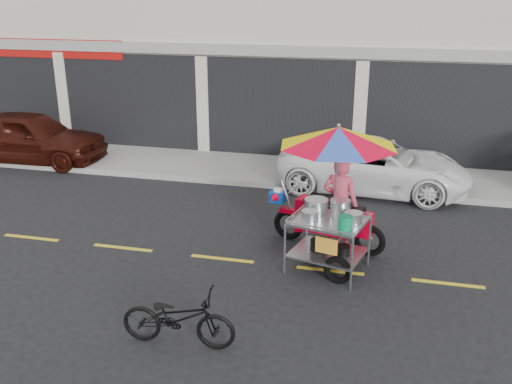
% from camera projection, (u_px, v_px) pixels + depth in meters
% --- Properties ---
extents(ground, '(90.00, 90.00, 0.00)m').
position_uv_depth(ground, '(330.00, 271.00, 10.11)').
color(ground, black).
extents(sidewalk, '(45.00, 3.00, 0.15)m').
position_uv_depth(sidewalk, '(354.00, 173.00, 15.11)').
color(sidewalk, gray).
rests_on(sidewalk, ground).
extents(shophouse_block, '(36.00, 8.11, 10.40)m').
position_uv_depth(shophouse_block, '(466.00, 4.00, 17.72)').
color(shophouse_block, beige).
rests_on(shophouse_block, ground).
extents(centerline, '(42.00, 0.10, 0.01)m').
position_uv_depth(centerline, '(330.00, 271.00, 10.11)').
color(centerline, gold).
rests_on(centerline, ground).
extents(maroon_sedan, '(4.37, 1.87, 1.47)m').
position_uv_depth(maroon_sedan, '(29.00, 137.00, 16.13)').
color(maroon_sedan, black).
rests_on(maroon_sedan, ground).
extents(white_pickup, '(4.73, 2.38, 1.28)m').
position_uv_depth(white_pickup, '(374.00, 165.00, 13.91)').
color(white_pickup, white).
rests_on(white_pickup, ground).
extents(near_bicycle, '(1.65, 0.65, 0.85)m').
position_uv_depth(near_bicycle, '(178.00, 318.00, 7.90)').
color(near_bicycle, black).
rests_on(near_bicycle, ground).
extents(food_vendor_rig, '(2.62, 2.53, 2.65)m').
position_uv_depth(food_vendor_rig, '(336.00, 175.00, 9.92)').
color(food_vendor_rig, black).
rests_on(food_vendor_rig, ground).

